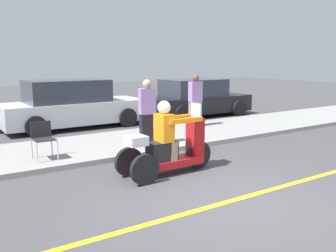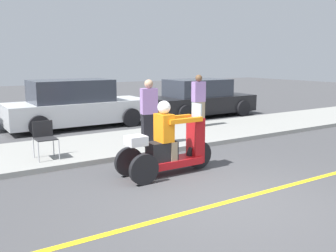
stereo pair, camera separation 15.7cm
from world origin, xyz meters
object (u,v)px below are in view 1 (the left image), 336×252
(motorcycle_trike, at_px, (168,148))
(parked_car_lot_center, at_px, (196,99))
(spectator_near_curb, at_px, (195,102))
(parked_car_lot_right, at_px, (72,105))
(folding_chair_set_back, at_px, (43,136))
(spectator_end_of_line, at_px, (147,114))

(motorcycle_trike, bearing_deg, parked_car_lot_center, 47.93)
(parked_car_lot_center, bearing_deg, motorcycle_trike, -132.07)
(spectator_near_curb, height_order, parked_car_lot_center, spectator_near_curb)
(motorcycle_trike, height_order, spectator_near_curb, spectator_near_curb)
(spectator_near_curb, bearing_deg, parked_car_lot_right, 139.93)
(spectator_near_curb, bearing_deg, motorcycle_trike, -134.23)
(motorcycle_trike, xyz_separation_m, spectator_near_curb, (3.37, 3.46, 0.39))
(motorcycle_trike, bearing_deg, folding_chair_set_back, 130.79)
(motorcycle_trike, xyz_separation_m, parked_car_lot_center, (5.27, 5.84, 0.16))
(spectator_end_of_line, relative_size, parked_car_lot_right, 0.35)
(spectator_end_of_line, bearing_deg, folding_chair_set_back, 175.77)
(spectator_end_of_line, xyz_separation_m, parked_car_lot_center, (4.58, 3.86, -0.22))
(parked_car_lot_right, bearing_deg, parked_car_lot_center, -3.11)
(spectator_near_curb, distance_m, parked_car_lot_center, 3.06)
(parked_car_lot_right, bearing_deg, spectator_near_curb, -40.07)
(parked_car_lot_center, height_order, parked_car_lot_right, parked_car_lot_right)
(motorcycle_trike, distance_m, parked_car_lot_right, 6.12)
(spectator_near_curb, height_order, folding_chair_set_back, spectator_near_curb)
(motorcycle_trike, distance_m, spectator_end_of_line, 2.13)
(folding_chair_set_back, xyz_separation_m, parked_car_lot_right, (2.08, 3.94, 0.13))
(spectator_end_of_line, relative_size, parked_car_lot_center, 0.38)
(spectator_end_of_line, xyz_separation_m, folding_chair_set_back, (-2.56, 0.19, -0.30))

